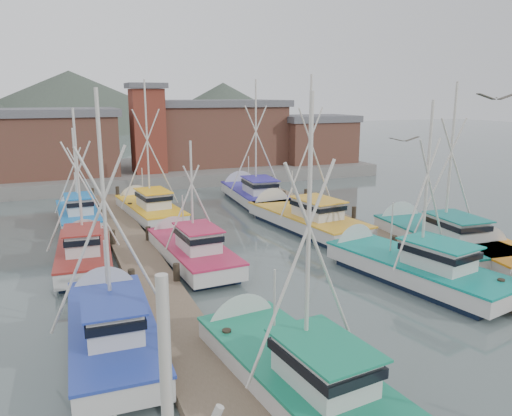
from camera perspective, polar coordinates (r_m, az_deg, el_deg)
name	(u,v)px	position (r m, az deg, el deg)	size (l,w,h in m)	color
ground	(349,310)	(21.24, 10.63, -11.43)	(260.00, 260.00, 0.00)	#4F5E5E
dock_left	(159,295)	(22.20, -10.99, -9.75)	(2.30, 46.00, 1.50)	brown
dock_right	(420,256)	(28.18, 18.25, -5.26)	(2.30, 46.00, 1.50)	brown
quay	(162,171)	(54.82, -10.72, 4.15)	(44.00, 16.00, 1.20)	slate
shed_left	(49,142)	(51.33, -22.62, 7.02)	(12.72, 8.48, 6.20)	brown
shed_center	(214,132)	(55.87, -4.79, 8.70)	(14.84, 9.54, 6.90)	brown
shed_right	(315,138)	(57.52, 6.76, 7.93)	(8.48, 6.36, 5.20)	brown
lookout_tower	(148,128)	(50.02, -12.28, 8.98)	(3.60, 3.60, 8.50)	maroon
distant_hills	(42,130)	(139.02, -23.28, 8.21)	(175.00, 140.00, 42.00)	#455244
boat_4	(291,370)	(15.57, 4.06, -17.95)	(3.85, 9.46, 9.53)	black
boat_5	(407,266)	(25.00, 16.88, -6.32)	(4.87, 10.16, 9.32)	black
boat_6	(111,325)	(18.79, -16.22, -12.77)	(3.92, 9.03, 9.62)	black
boat_8	(189,249)	(26.62, -7.62, -4.72)	(3.21, 8.86, 7.17)	black
boat_9	(301,217)	(33.26, 5.16, -1.08)	(4.51, 10.70, 10.85)	black
boat_10	(84,252)	(27.51, -19.01, -4.73)	(3.53, 8.44, 8.68)	black
boat_11	(435,236)	(30.57, 19.76, -3.04)	(4.19, 10.15, 10.26)	black
boat_12	(148,208)	(36.60, -12.29, -0.04)	(4.12, 9.38, 10.45)	black
boat_13	(253,194)	(41.05, -0.38, 1.64)	(4.35, 10.54, 10.78)	black
boat_14	(79,215)	(36.07, -19.62, -0.71)	(3.02, 8.32, 7.20)	black
gull_near	(497,98)	(15.98, 25.80, 11.30)	(1.55, 0.64, 0.24)	gray
gull_far	(404,140)	(21.80, 16.59, 7.48)	(1.55, 0.63, 0.24)	gray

